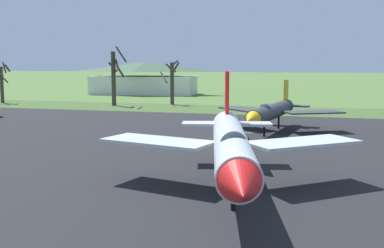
# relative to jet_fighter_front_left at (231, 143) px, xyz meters

# --- Properties ---
(asphalt_apron) EXTENTS (97.47, 56.95, 0.05)m
(asphalt_apron) POSITION_rel_jet_fighter_front_left_xyz_m (-8.12, 4.90, -2.40)
(asphalt_apron) COLOR black
(asphalt_apron) RESTS_ON ground
(grass_verge_strip) EXTENTS (157.47, 12.00, 0.06)m
(grass_verge_strip) POSITION_rel_jet_fighter_front_left_xyz_m (-8.12, 39.38, -2.40)
(grass_verge_strip) COLOR #3F582A
(grass_verge_strip) RESTS_ON ground
(jet_fighter_front_left) EXTENTS (13.24, 16.93, 5.75)m
(jet_fighter_front_left) POSITION_rel_jet_fighter_front_left_xyz_m (0.00, 0.00, 0.00)
(jet_fighter_front_left) COLOR silver
(jet_fighter_front_left) RESTS_ON ground
(jet_fighter_rear_center) EXTENTS (12.00, 13.99, 4.61)m
(jet_fighter_rear_center) POSITION_rel_jet_fighter_front_left_xyz_m (-0.08, 19.81, -0.44)
(jet_fighter_rear_center) COLOR #33383D
(jet_fighter_rear_center) RESTS_ON ground
(info_placard_rear_center) EXTENTS (0.61, 0.30, 1.12)m
(info_placard_rear_center) POSITION_rel_jet_fighter_front_left_xyz_m (-1.02, 12.42, -1.71)
(info_placard_rear_center) COLOR black
(info_placard_rear_center) RESTS_ON ground
(bare_tree_far_left) EXTENTS (2.50, 2.65, 6.42)m
(bare_tree_far_left) POSITION_rel_jet_fighter_front_left_xyz_m (-43.44, 39.91, 1.06)
(bare_tree_far_left) COLOR #42382D
(bare_tree_far_left) RESTS_ON ground
(bare_tree_left_of_center) EXTENTS (2.08, 2.81, 8.57)m
(bare_tree_left_of_center) POSITION_rel_jet_fighter_front_left_xyz_m (-24.75, 40.44, 1.91)
(bare_tree_left_of_center) COLOR #42382D
(bare_tree_left_of_center) RESTS_ON ground
(bare_tree_center) EXTENTS (3.08, 3.09, 6.67)m
(bare_tree_center) POSITION_rel_jet_fighter_front_left_xyz_m (-17.38, 44.43, 1.17)
(bare_tree_center) COLOR #42382D
(bare_tree_center) RESTS_ON ground
(visitor_building) EXTENTS (21.80, 10.40, 6.37)m
(visitor_building) POSITION_rel_jet_fighter_front_left_xyz_m (-30.06, 65.59, 0.69)
(visitor_building) COLOR silver
(visitor_building) RESTS_ON ground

